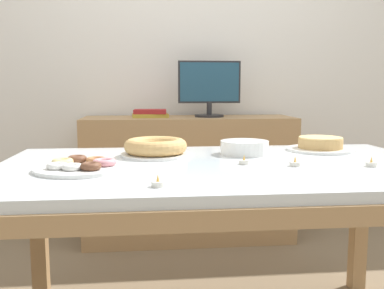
% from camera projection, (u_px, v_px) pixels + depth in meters
% --- Properties ---
extents(wall_back, '(8.00, 0.10, 2.60)m').
position_uv_depth(wall_back, '(185.00, 53.00, 3.14)').
color(wall_back, white).
rests_on(wall_back, ground).
extents(dining_table, '(1.73, 1.01, 0.76)m').
position_uv_depth(dining_table, '(221.00, 185.00, 1.65)').
color(dining_table, silver).
rests_on(dining_table, ground).
extents(sideboard, '(1.42, 0.44, 0.85)m').
position_uv_depth(sideboard, '(189.00, 178.00, 2.96)').
color(sideboard, tan).
rests_on(sideboard, ground).
extents(computer_monitor, '(0.42, 0.20, 0.38)m').
position_uv_depth(computer_monitor, '(209.00, 89.00, 2.90)').
color(computer_monitor, '#262628').
rests_on(computer_monitor, sideboard).
extents(book_stack, '(0.25, 0.18, 0.05)m').
position_uv_depth(book_stack, '(150.00, 113.00, 2.88)').
color(book_stack, '#B29933').
rests_on(book_stack, sideboard).
extents(cake_chocolate_round, '(0.31, 0.31, 0.06)m').
position_uv_depth(cake_chocolate_round, '(320.00, 145.00, 1.98)').
color(cake_chocolate_round, white).
rests_on(cake_chocolate_round, dining_table).
extents(cake_golden_bundt, '(0.30, 0.30, 0.07)m').
position_uv_depth(cake_golden_bundt, '(156.00, 148.00, 1.82)').
color(cake_golden_bundt, white).
rests_on(cake_golden_bundt, dining_table).
extents(pastry_platter, '(0.32, 0.32, 0.04)m').
position_uv_depth(pastry_platter, '(81.00, 166.00, 1.51)').
color(pastry_platter, white).
rests_on(pastry_platter, dining_table).
extents(plate_stack, '(0.21, 0.21, 0.06)m').
position_uv_depth(plate_stack, '(244.00, 148.00, 1.86)').
color(plate_stack, white).
rests_on(plate_stack, dining_table).
extents(tealight_near_cakes, '(0.04, 0.04, 0.04)m').
position_uv_depth(tealight_near_cakes, '(244.00, 162.00, 1.62)').
color(tealight_near_cakes, silver).
rests_on(tealight_near_cakes, dining_table).
extents(tealight_right_edge, '(0.04, 0.04, 0.04)m').
position_uv_depth(tealight_right_edge, '(158.00, 183.00, 1.25)').
color(tealight_right_edge, silver).
rests_on(tealight_right_edge, dining_table).
extents(tealight_centre, '(0.04, 0.04, 0.04)m').
position_uv_depth(tealight_centre, '(371.00, 164.00, 1.58)').
color(tealight_centre, silver).
rests_on(tealight_centre, dining_table).
extents(tealight_near_front, '(0.04, 0.04, 0.04)m').
position_uv_depth(tealight_near_front, '(295.00, 164.00, 1.58)').
color(tealight_near_front, silver).
rests_on(tealight_near_front, dining_table).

